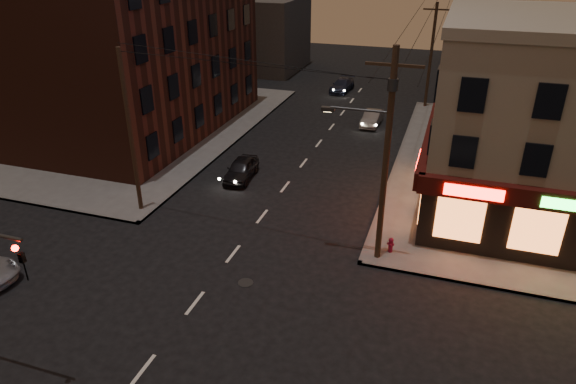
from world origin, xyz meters
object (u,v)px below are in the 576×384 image
at_px(sedan_near, 241,169).
at_px(sedan_mid, 372,118).
at_px(fire_hydrant, 391,244).
at_px(sedan_far, 342,85).

distance_m(sedan_near, sedan_mid, 14.52).
height_order(sedan_near, sedan_mid, sedan_near).
bearing_deg(sedan_near, sedan_mid, 60.22).
distance_m(sedan_mid, fire_hydrant, 19.54).
relative_size(sedan_far, fire_hydrant, 5.48).
distance_m(sedan_near, sedan_far, 22.72).
height_order(sedan_far, fire_hydrant, sedan_far).
bearing_deg(sedan_mid, fire_hydrant, -75.02).
relative_size(sedan_near, sedan_far, 0.91).
relative_size(sedan_near, fire_hydrant, 4.97).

